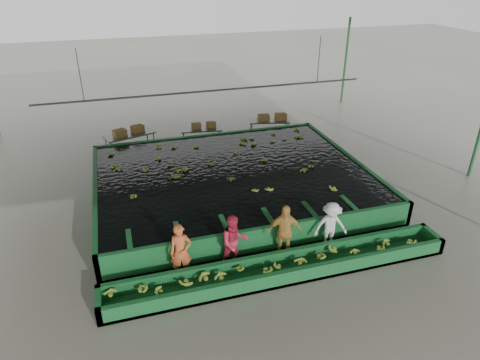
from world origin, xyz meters
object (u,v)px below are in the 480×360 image
object	(u,v)px
worker_a	(181,252)
packing_table_mid	(202,137)
box_stack_right	(272,120)
packing_table_left	(131,144)
box_stack_mid	(204,128)
box_stack_left	(129,134)
packing_table_right	(269,129)
flotation_tank	(232,181)
worker_c	(284,232)
worker_d	(331,226)
worker_b	(234,242)
sorting_trough	(283,268)

from	to	relation	value
worker_a	packing_table_mid	bearing A→B (deg)	77.75
worker_a	box_stack_right	size ratio (longest dim) A/B	1.18
worker_a	packing_table_left	bearing A→B (deg)	98.09
box_stack_mid	box_stack_right	bearing A→B (deg)	0.18
box_stack_left	box_stack_mid	size ratio (longest dim) A/B	1.21
box_stack_mid	packing_table_right	bearing A→B (deg)	0.65
box_stack_left	flotation_tank	bearing A→B (deg)	-54.02
box_stack_right	packing_table_right	bearing A→B (deg)	168.98
box_stack_mid	box_stack_right	size ratio (longest dim) A/B	0.81
worker_c	worker_d	bearing A→B (deg)	13.61
worker_b	worker_d	world-z (taller)	worker_b
worker_c	packing_table_right	xyz separation A→B (m)	(2.96, 9.23, -0.43)
worker_d	packing_table_mid	bearing A→B (deg)	112.06
worker_b	worker_c	xyz separation A→B (m)	(1.51, 0.00, 0.04)
worker_d	box_stack_mid	bearing A→B (deg)	111.21
worker_a	worker_c	xyz separation A→B (m)	(3.03, 0.00, 0.05)
packing_table_right	box_stack_right	size ratio (longest dim) A/B	1.39
worker_c	box_stack_right	xyz separation A→B (m)	(3.10, 9.20, 0.01)
worker_b	packing_table_right	size ratio (longest dim) A/B	0.86
flotation_tank	sorting_trough	xyz separation A→B (m)	(0.00, -5.10, -0.20)
worker_d	box_stack_left	size ratio (longest dim) A/B	1.13
worker_a	box_stack_left	xyz separation A→B (m)	(-0.74, 9.03, 0.16)
worker_b	box_stack_right	bearing A→B (deg)	59.69
worker_b	worker_d	distance (m)	3.02
flotation_tank	box_stack_left	distance (m)	5.87
worker_c	worker_d	size ratio (longest dim) A/B	1.11
flotation_tank	packing_table_mid	xyz separation A→B (m)	(-0.13, 4.82, -0.02)
sorting_trough	packing_table_right	world-z (taller)	packing_table_right
box_stack_left	box_stack_right	size ratio (longest dim) A/B	0.99
worker_c	packing_table_mid	world-z (taller)	worker_c
worker_a	flotation_tank	bearing A→B (deg)	61.39
box_stack_left	box_stack_right	xyz separation A→B (m)	(6.88, 0.17, -0.10)
worker_d	box_stack_left	bearing A→B (deg)	130.14
box_stack_left	box_stack_mid	distance (m)	3.44
sorting_trough	worker_c	bearing A→B (deg)	66.86
worker_a	worker_b	xyz separation A→B (m)	(1.52, 0.00, 0.01)
worker_c	flotation_tank	bearing A→B (deg)	108.15
packing_table_right	box_stack_mid	xyz separation A→B (m)	(-3.31, -0.04, 0.42)
packing_table_mid	box_stack_left	size ratio (longest dim) A/B	1.36
box_stack_mid	packing_table_left	bearing A→B (deg)	-177.60
worker_a	worker_d	xyz separation A→B (m)	(4.54, 0.00, -0.04)
worker_a	packing_table_mid	size ratio (longest dim) A/B	0.87
worker_d	packing_table_mid	world-z (taller)	worker_d
worker_c	box_stack_left	size ratio (longest dim) A/B	1.26
box_stack_right	packing_table_mid	bearing A→B (deg)	-178.73
packing_table_mid	worker_d	bearing A→B (deg)	-77.75
packing_table_right	box_stack_right	bearing A→B (deg)	-11.02
worker_c	packing_table_left	bearing A→B (deg)	126.23
sorting_trough	packing_table_mid	xyz separation A→B (m)	(-0.13, 9.92, 0.18)
worker_d	flotation_tank	bearing A→B (deg)	123.09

